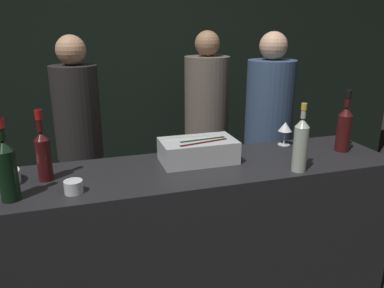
% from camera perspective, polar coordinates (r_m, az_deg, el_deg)
% --- Properties ---
extents(wall_back_chalkboard, '(6.40, 0.06, 2.80)m').
position_cam_1_polar(wall_back_chalkboard, '(3.86, -8.99, 13.17)').
color(wall_back_chalkboard, black).
rests_on(wall_back_chalkboard, ground_plane).
extents(bar_counter, '(2.25, 0.56, 0.97)m').
position_cam_1_polar(bar_counter, '(2.23, 0.22, -15.24)').
color(bar_counter, black).
rests_on(bar_counter, ground_plane).
extents(ice_bin_with_bottles, '(0.41, 0.24, 0.13)m').
position_cam_1_polar(ice_bin_with_bottles, '(2.06, 0.92, -0.83)').
color(ice_bin_with_bottles, '#B7BABF').
rests_on(ice_bin_with_bottles, bar_counter).
extents(wine_glass, '(0.08, 0.08, 0.15)m').
position_cam_1_polar(wine_glass, '(2.40, 14.00, 2.42)').
color(wine_glass, silver).
rests_on(wine_glass, bar_counter).
extents(candle_votive, '(0.08, 0.08, 0.06)m').
position_cam_1_polar(candle_votive, '(1.78, -17.61, -6.23)').
color(candle_votive, silver).
rests_on(candle_votive, bar_counter).
extents(rose_wine_bottle, '(0.07, 0.07, 0.36)m').
position_cam_1_polar(rose_wine_bottle, '(1.98, 16.23, 0.08)').
color(rose_wine_bottle, '#9EA899').
rests_on(rose_wine_bottle, bar_counter).
extents(red_wine_bottle_burgundy, '(0.08, 0.08, 0.36)m').
position_cam_1_polar(red_wine_bottle_burgundy, '(1.77, -26.39, -3.24)').
color(red_wine_bottle_burgundy, black).
rests_on(red_wine_bottle_burgundy, bar_counter).
extents(red_wine_bottle_tall, '(0.07, 0.07, 0.35)m').
position_cam_1_polar(red_wine_bottle_tall, '(1.92, -21.74, -1.20)').
color(red_wine_bottle_tall, '#380F0F').
rests_on(red_wine_bottle_tall, bar_counter).
extents(red_wine_bottle_black_foil, '(0.08, 0.08, 0.37)m').
position_cam_1_polar(red_wine_bottle_black_foil, '(2.39, 22.19, 2.41)').
color(red_wine_bottle_black_foil, '#380F0F').
rests_on(red_wine_bottle_black_foil, bar_counter).
extents(person_in_hoodie, '(0.37, 0.37, 1.65)m').
position_cam_1_polar(person_in_hoodie, '(3.05, 11.53, 2.53)').
color(person_in_hoodie, black).
rests_on(person_in_hoodie, ground_plane).
extents(person_blond_tee, '(0.38, 0.38, 1.65)m').
position_cam_1_polar(person_blond_tee, '(3.31, 2.22, 4.03)').
color(person_blond_tee, black).
rests_on(person_blond_tee, ground_plane).
extents(person_grey_polo, '(0.34, 0.34, 1.63)m').
position_cam_1_polar(person_grey_polo, '(2.92, -16.84, 1.41)').
color(person_grey_polo, black).
rests_on(person_grey_polo, ground_plane).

